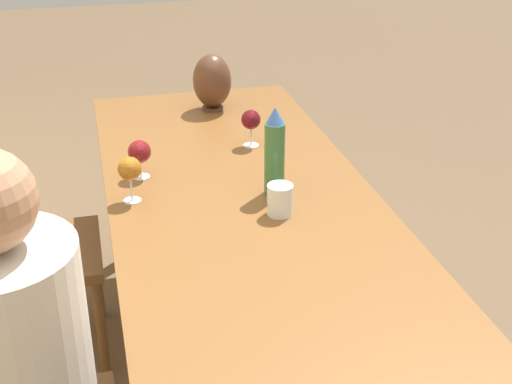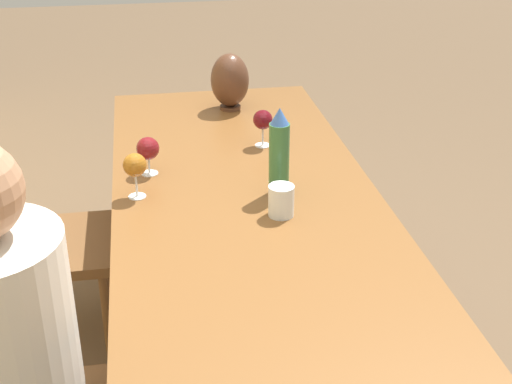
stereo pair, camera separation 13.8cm
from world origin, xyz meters
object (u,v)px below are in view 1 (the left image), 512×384
at_px(wine_glass_2, 139,152).
at_px(vase, 212,81).
at_px(chair_far, 15,241).
at_px(wine_glass_0, 130,170).
at_px(person_near, 22,377).
at_px(wine_glass_3, 251,120).
at_px(water_bottle, 275,153).
at_px(water_tumbler, 280,200).

bearing_deg(wine_glass_2, vase, -30.93).
height_order(wine_glass_2, chair_far, chair_far).
distance_m(wine_glass_0, person_near, 0.76).
bearing_deg(wine_glass_2, wine_glass_0, 165.22).
distance_m(vase, chair_far, 1.02).
bearing_deg(vase, wine_glass_3, -171.26).
xyz_separation_m(water_bottle, person_near, (-0.60, 0.77, -0.24)).
xyz_separation_m(water_bottle, vase, (0.83, 0.04, -0.02)).
relative_size(chair_far, person_near, 0.77).
distance_m(water_bottle, water_tumbler, 0.17).
relative_size(vase, person_near, 0.19).
bearing_deg(person_near, vase, -26.97).
xyz_separation_m(vase, chair_far, (-0.48, 0.82, -0.38)).
distance_m(vase, wine_glass_0, 0.87).
relative_size(water_tumbler, chair_far, 0.10).
xyz_separation_m(vase, wine_glass_3, (-0.42, -0.06, -0.02)).
bearing_deg(water_bottle, wine_glass_2, 60.85).
bearing_deg(wine_glass_3, wine_glass_2, 112.92).
relative_size(water_tumbler, wine_glass_0, 0.65).
bearing_deg(wine_glass_2, wine_glass_3, -67.08).
xyz_separation_m(water_bottle, wine_glass_2, (0.23, 0.41, -0.05)).
xyz_separation_m(wine_glass_0, person_near, (-0.65, 0.32, -0.21)).
height_order(wine_glass_0, wine_glass_2, wine_glass_0).
height_order(water_bottle, wine_glass_2, water_bottle).
distance_m(wine_glass_2, wine_glass_3, 0.46).
height_order(water_tumbler, wine_glass_2, wine_glass_2).
distance_m(wine_glass_0, chair_far, 0.62).
relative_size(wine_glass_0, wine_glass_3, 1.07).
height_order(water_tumbler, chair_far, chair_far).
xyz_separation_m(water_tumbler, wine_glass_0, (0.20, 0.43, 0.06)).
distance_m(vase, person_near, 1.62).
distance_m(water_bottle, wine_glass_0, 0.46).
distance_m(water_bottle, wine_glass_3, 0.41).
bearing_deg(person_near, wine_glass_3, -38.22).
distance_m(water_bottle, person_near, 1.01).
bearing_deg(wine_glass_0, wine_glass_3, -53.31).
relative_size(water_tumbler, person_near, 0.08).
height_order(wine_glass_3, chair_far, chair_far).
bearing_deg(wine_glass_2, water_bottle, -119.15).
distance_m(water_bottle, chair_far, 1.01).
relative_size(water_bottle, vase, 1.23).
bearing_deg(chair_far, person_near, -174.62).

